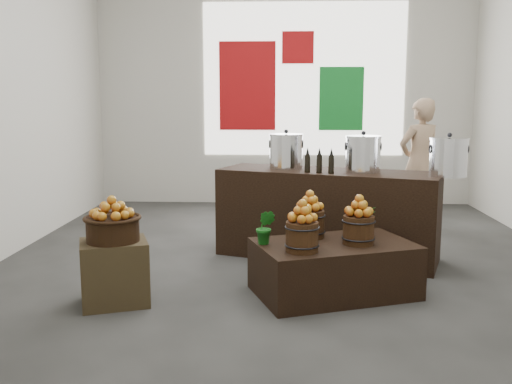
{
  "coord_description": "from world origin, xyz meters",
  "views": [
    {
      "loc": [
        -0.05,
        -5.79,
        1.68
      ],
      "look_at": [
        -0.29,
        -0.4,
        0.81
      ],
      "focal_mm": 40.0,
      "sensor_mm": 36.0,
      "label": 1
    }
  ],
  "objects_px": {
    "stock_pot_right": "(448,158)",
    "crate": "(115,272)",
    "counter": "(327,214)",
    "stock_pot_center": "(363,155)",
    "wicker_basket": "(113,230)",
    "shopper": "(419,163)",
    "display_table": "(334,268)",
    "stock_pot_left": "(286,152)"
  },
  "relations": [
    {
      "from": "stock_pot_right",
      "to": "display_table",
      "type": "bearing_deg",
      "value": -145.86
    },
    {
      "from": "display_table",
      "to": "counter",
      "type": "bearing_deg",
      "value": 68.66
    },
    {
      "from": "counter",
      "to": "stock_pot_center",
      "type": "xyz_separation_m",
      "value": [
        0.34,
        -0.12,
        0.65
      ]
    },
    {
      "from": "wicker_basket",
      "to": "stock_pot_center",
      "type": "bearing_deg",
      "value": 32.21
    },
    {
      "from": "wicker_basket",
      "to": "stock_pot_center",
      "type": "height_order",
      "value": "stock_pot_center"
    },
    {
      "from": "stock_pot_left",
      "to": "stock_pot_center",
      "type": "bearing_deg",
      "value": -19.58
    },
    {
      "from": "counter",
      "to": "stock_pot_center",
      "type": "bearing_deg",
      "value": 0.0
    },
    {
      "from": "wicker_basket",
      "to": "stock_pot_center",
      "type": "xyz_separation_m",
      "value": [
        2.21,
        1.39,
        0.49
      ]
    },
    {
      "from": "crate",
      "to": "wicker_basket",
      "type": "distance_m",
      "value": 0.36
    },
    {
      "from": "wicker_basket",
      "to": "shopper",
      "type": "height_order",
      "value": "shopper"
    },
    {
      "from": "wicker_basket",
      "to": "stock_pot_left",
      "type": "height_order",
      "value": "stock_pot_left"
    },
    {
      "from": "stock_pot_left",
      "to": "display_table",
      "type": "bearing_deg",
      "value": -72.94
    },
    {
      "from": "crate",
      "to": "wicker_basket",
      "type": "height_order",
      "value": "wicker_basket"
    },
    {
      "from": "display_table",
      "to": "stock_pot_right",
      "type": "bearing_deg",
      "value": 14.2
    },
    {
      "from": "crate",
      "to": "stock_pot_right",
      "type": "height_order",
      "value": "stock_pot_right"
    },
    {
      "from": "stock_pot_left",
      "to": "shopper",
      "type": "height_order",
      "value": "shopper"
    },
    {
      "from": "wicker_basket",
      "to": "display_table",
      "type": "bearing_deg",
      "value": 10.03
    },
    {
      "from": "stock_pot_center",
      "to": "shopper",
      "type": "bearing_deg",
      "value": 60.06
    },
    {
      "from": "stock_pot_left",
      "to": "shopper",
      "type": "relative_size",
      "value": 0.21
    },
    {
      "from": "crate",
      "to": "shopper",
      "type": "relative_size",
      "value": 0.31
    },
    {
      "from": "counter",
      "to": "shopper",
      "type": "distance_m",
      "value": 2.11
    },
    {
      "from": "display_table",
      "to": "stock_pot_left",
      "type": "xyz_separation_m",
      "value": [
        -0.41,
        1.35,
        0.89
      ]
    },
    {
      "from": "stock_pot_left",
      "to": "stock_pot_right",
      "type": "relative_size",
      "value": 1.0
    },
    {
      "from": "wicker_basket",
      "to": "counter",
      "type": "xyz_separation_m",
      "value": [
        1.87,
        1.52,
        -0.16
      ]
    },
    {
      "from": "stock_pot_right",
      "to": "shopper",
      "type": "height_order",
      "value": "shopper"
    },
    {
      "from": "display_table",
      "to": "crate",
      "type": "bearing_deg",
      "value": 170.1
    },
    {
      "from": "crate",
      "to": "shopper",
      "type": "height_order",
      "value": "shopper"
    },
    {
      "from": "stock_pot_right",
      "to": "crate",
      "type": "bearing_deg",
      "value": -159.64
    },
    {
      "from": "crate",
      "to": "display_table",
      "type": "bearing_deg",
      "value": 10.03
    },
    {
      "from": "display_table",
      "to": "stock_pot_right",
      "type": "relative_size",
      "value": 3.73
    },
    {
      "from": "crate",
      "to": "shopper",
      "type": "xyz_separation_m",
      "value": [
        3.2,
        3.11,
        0.59
      ]
    },
    {
      "from": "crate",
      "to": "stock_pot_center",
      "type": "height_order",
      "value": "stock_pot_center"
    },
    {
      "from": "stock_pot_right",
      "to": "wicker_basket",
      "type": "bearing_deg",
      "value": -159.64
    },
    {
      "from": "wicker_basket",
      "to": "stock_pot_right",
      "type": "relative_size",
      "value": 1.2
    },
    {
      "from": "stock_pot_center",
      "to": "shopper",
      "type": "xyz_separation_m",
      "value": [
        0.99,
        1.71,
        -0.27
      ]
    },
    {
      "from": "counter",
      "to": "stock_pot_right",
      "type": "distance_m",
      "value": 1.37
    },
    {
      "from": "display_table",
      "to": "counter",
      "type": "height_order",
      "value": "counter"
    },
    {
      "from": "counter",
      "to": "stock_pot_center",
      "type": "relative_size",
      "value": 6.47
    },
    {
      "from": "wicker_basket",
      "to": "stock_pot_right",
      "type": "bearing_deg",
      "value": 20.36
    },
    {
      "from": "stock_pot_left",
      "to": "stock_pot_right",
      "type": "distance_m",
      "value": 1.67
    },
    {
      "from": "stock_pot_left",
      "to": "crate",
      "type": "bearing_deg",
      "value": -130.39
    },
    {
      "from": "stock_pot_center",
      "to": "shopper",
      "type": "height_order",
      "value": "shopper"
    }
  ]
}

